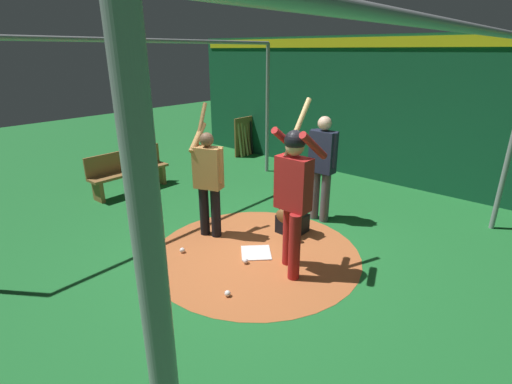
% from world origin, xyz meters
% --- Properties ---
extents(ground_plane, '(26.95, 26.95, 0.00)m').
position_xyz_m(ground_plane, '(0.00, 0.00, 0.00)').
color(ground_plane, '#1E6B2D').
extents(dirt_circle, '(2.98, 2.98, 0.01)m').
position_xyz_m(dirt_circle, '(0.00, 0.00, 0.00)').
color(dirt_circle, '#B76033').
rests_on(dirt_circle, ground).
extents(home_plate, '(0.59, 0.59, 0.01)m').
position_xyz_m(home_plate, '(0.00, 0.00, 0.01)').
color(home_plate, white).
rests_on(home_plate, dirt_circle).
extents(batter, '(0.68, 0.49, 2.21)m').
position_xyz_m(batter, '(0.02, 0.63, 1.16)').
color(batter, maroon).
rests_on(batter, ground).
extents(catcher, '(0.58, 0.40, 0.98)m').
position_xyz_m(catcher, '(-0.86, -0.01, 0.39)').
color(catcher, black).
rests_on(catcher, ground).
extents(umpire, '(0.22, 0.49, 1.78)m').
position_xyz_m(umpire, '(-1.60, 0.05, 1.01)').
color(umpire, '#4C4C51').
rests_on(umpire, ground).
extents(visitor, '(0.54, 0.60, 2.02)m').
position_xyz_m(visitor, '(0.02, -0.94, 0.95)').
color(visitor, black).
rests_on(visitor, ground).
extents(back_wall, '(0.22, 10.95, 3.06)m').
position_xyz_m(back_wall, '(-4.34, 0.00, 1.54)').
color(back_wall, '#145133').
rests_on(back_wall, ground).
extents(cage_frame, '(6.43, 4.88, 2.93)m').
position_xyz_m(cage_frame, '(0.00, 0.00, 2.11)').
color(cage_frame, gray).
rests_on(cage_frame, ground).
extents(bat_rack, '(1.06, 0.21, 1.05)m').
position_xyz_m(bat_rack, '(-4.09, -3.80, 0.49)').
color(bat_rack, olive).
rests_on(bat_rack, ground).
extents(bench, '(1.67, 0.36, 0.85)m').
position_xyz_m(bench, '(-0.25, -3.67, 0.44)').
color(bench, olive).
rests_on(bench, ground).
extents(baseball_0, '(0.07, 0.07, 0.07)m').
position_xyz_m(baseball_0, '(0.68, -0.82, 0.04)').
color(baseball_0, white).
rests_on(baseball_0, dirt_circle).
extents(baseball_1, '(0.07, 0.07, 0.07)m').
position_xyz_m(baseball_1, '(0.30, 0.08, 0.04)').
color(baseball_1, white).
rests_on(baseball_1, dirt_circle).
extents(baseball_2, '(0.07, 0.07, 0.07)m').
position_xyz_m(baseball_2, '(0.99, 0.41, 0.04)').
color(baseball_2, white).
rests_on(baseball_2, dirt_circle).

